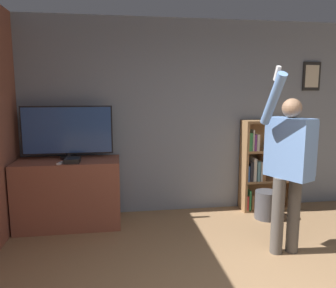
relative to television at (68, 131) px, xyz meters
name	(u,v)px	position (x,y,z in m)	size (l,w,h in m)	color
wall_back	(194,117)	(1.71, 0.28, 0.14)	(6.75, 0.09, 2.70)	gray
tv_ledge	(69,193)	(0.00, -0.10, -0.78)	(1.28, 0.59, 0.86)	#93513D
television	(68,131)	(0.00, 0.00, 0.00)	(1.13, 0.22, 0.68)	black
game_console	(73,160)	(0.08, -0.24, -0.33)	(0.18, 0.23, 0.05)	black
remote_loose	(61,163)	(-0.05, -0.31, -0.34)	(0.08, 0.14, 0.02)	white
bookshelf	(262,165)	(2.69, 0.11, -0.55)	(0.73, 0.28, 1.31)	#997047
person	(289,161)	(2.37, -1.21, -0.21)	(0.61, 0.57, 1.95)	#56514C
waste_bin	(267,205)	(2.61, -0.27, -1.02)	(0.31, 0.31, 0.38)	#4C4C51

